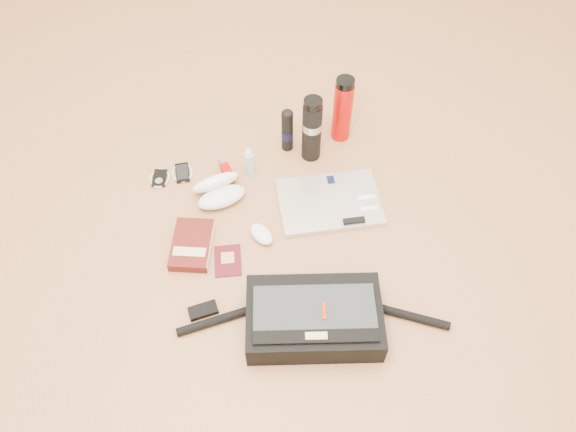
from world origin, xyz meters
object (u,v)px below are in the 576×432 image
Objects in this scene: laptop at (330,203)px; thermos_black at (312,129)px; thermos_red at (343,109)px; messenger_bag at (313,318)px; book at (192,245)px.

thermos_black reaches higher than laptop.
thermos_black is at bearing -152.05° from thermos_red.
laptop is 1.36× the size of thermos_red.
messenger_bag is 3.64× the size of book.
thermos_black is (0.52, 0.33, 0.13)m from book.
laptop is 1.37× the size of thermos_black.
messenger_bag is at bearing -107.45° from laptop.
book is at bearing -167.29° from laptop.
laptop is at bearing -88.72° from thermos_black.
thermos_black is 0.16m from thermos_red.
thermos_red is at bearing 27.95° from thermos_black.
messenger_bag reaches higher than laptop.
book is 0.82× the size of thermos_black.
book reaches higher than laptop.
thermos_red reaches higher than laptop.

